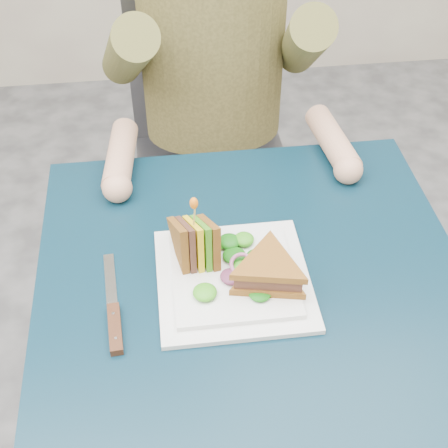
{
  "coord_description": "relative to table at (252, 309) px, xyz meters",
  "views": [
    {
      "loc": [
        -0.14,
        -0.71,
        1.53
      ],
      "look_at": [
        -0.05,
        0.05,
        0.82
      ],
      "focal_mm": 50.0,
      "sensor_mm": 36.0,
      "label": 1
    }
  ],
  "objects": [
    {
      "name": "toothpick",
      "position": [
        -0.1,
        0.04,
        0.2
      ],
      "size": [
        0.01,
        0.01,
        0.06
      ],
      "primitive_type": "cylinder",
      "rotation": [
        0.14,
        0.07,
        0.0
      ],
      "color": "tan",
      "rests_on": "sandwich_upright"
    },
    {
      "name": "lettuce_spill",
      "position": [
        -0.03,
        0.01,
        0.11
      ],
      "size": [
        0.15,
        0.13,
        0.02
      ],
      "primitive_type": null,
      "color": "#337A14",
      "rests_on": "plate"
    },
    {
      "name": "fork",
      "position": [
        -0.14,
        -0.04,
        0.08
      ],
      "size": [
        0.02,
        0.18,
        0.01
      ],
      "color": "silver",
      "rests_on": "table"
    },
    {
      "name": "toothpick_frill",
      "position": [
        -0.1,
        0.04,
        0.23
      ],
      "size": [
        0.01,
        0.01,
        0.02
      ],
      "primitive_type": "ellipsoid",
      "color": "orange",
      "rests_on": "sandwich_upright"
    },
    {
      "name": "chair",
      "position": [
        0.0,
        0.73,
        -0.11
      ],
      "size": [
        0.42,
        0.4,
        0.93
      ],
      "color": "#47474C",
      "rests_on": "ground"
    },
    {
      "name": "onion_ring",
      "position": [
        -0.02,
        0.0,
        0.11
      ],
      "size": [
        0.04,
        0.04,
        0.02
      ],
      "primitive_type": "torus",
      "rotation": [
        0.44,
        0.0,
        0.0
      ],
      "color": "#9E4C7A",
      "rests_on": "plate"
    },
    {
      "name": "sandwich_upright",
      "position": [
        -0.1,
        0.04,
        0.13
      ],
      "size": [
        0.09,
        0.15,
        0.15
      ],
      "color": "brown",
      "rests_on": "plate"
    },
    {
      "name": "knife",
      "position": [
        -0.24,
        -0.06,
        0.09
      ],
      "size": [
        0.04,
        0.22,
        0.02
      ],
      "color": "silver",
      "rests_on": "table"
    },
    {
      "name": "plate",
      "position": [
        -0.04,
        -0.0,
        0.09
      ],
      "size": [
        0.26,
        0.26,
        0.02
      ],
      "color": "white",
      "rests_on": "table"
    },
    {
      "name": "sandwich_flat",
      "position": [
        0.02,
        -0.03,
        0.12
      ],
      "size": [
        0.17,
        0.17,
        0.05
      ],
      "color": "brown",
      "rests_on": "plate"
    },
    {
      "name": "table",
      "position": [
        0.0,
        0.0,
        0.0
      ],
      "size": [
        0.75,
        0.75,
        0.73
      ],
      "color": "black",
      "rests_on": "ground"
    },
    {
      "name": "diner",
      "position": [
        -0.0,
        0.62,
        0.26
      ],
      "size": [
        0.54,
        0.59,
        0.74
      ],
      "color": "brown",
      "rests_on": "chair"
    }
  ]
}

